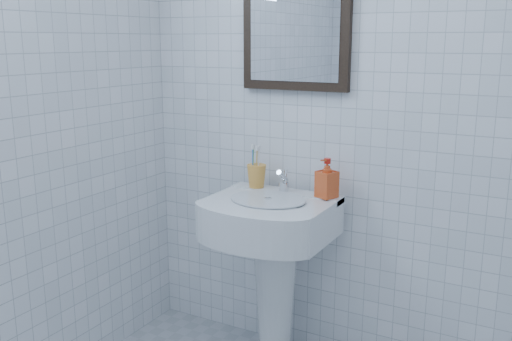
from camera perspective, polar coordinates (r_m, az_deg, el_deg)
The scene contains 6 objects.
wall_back at distance 2.43m, azimuth 11.63°, elevation 7.80°, with size 2.20×0.02×2.50m, color white.
washbasin at distance 2.53m, azimuth 1.73°, elevation -8.31°, with size 0.52×0.38×0.81m.
faucet at distance 2.52m, azimuth 2.77°, elevation -1.22°, with size 0.04×0.09×0.11m.
toothbrush_cup at distance 2.59m, azimuth 0.05°, elevation -0.55°, with size 0.09×0.09×0.10m, color gold, non-canonical shape.
soap_dispenser at distance 2.44m, azimuth 7.11°, elevation -0.75°, with size 0.08×0.08×0.17m, color red.
wall_mirror at distance 2.54m, azimuth 3.99°, elevation 15.01°, with size 0.50×0.04×0.62m.
Camera 1 is at (0.72, -1.12, 1.46)m, focal length 40.00 mm.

